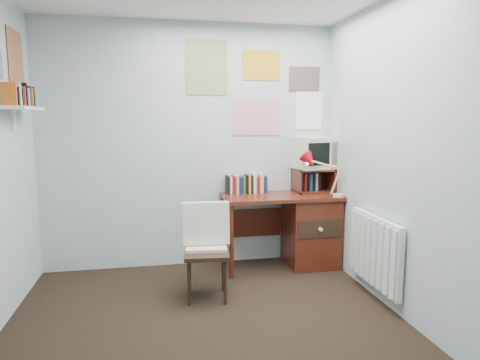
{
  "coord_description": "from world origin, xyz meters",
  "views": [
    {
      "loc": [
        -0.35,
        -2.67,
        1.54
      ],
      "look_at": [
        0.37,
        0.97,
        1.0
      ],
      "focal_mm": 32.0,
      "sensor_mm": 36.0,
      "label": 1
    }
  ],
  "objects_px": {
    "desk_lamp": "(339,177)",
    "crt_tv": "(314,151)",
    "desk": "(305,227)",
    "tv_riser": "(313,180)",
    "radiator": "(375,251)",
    "wall_shelf": "(22,108)",
    "desk_chair": "(206,254)"
  },
  "relations": [
    {
      "from": "desk_chair",
      "to": "radiator",
      "type": "bearing_deg",
      "value": -5.59
    },
    {
      "from": "radiator",
      "to": "wall_shelf",
      "type": "bearing_deg",
      "value": 169.11
    },
    {
      "from": "desk_lamp",
      "to": "crt_tv",
      "type": "xyz_separation_m",
      "value": [
        -0.14,
        0.35,
        0.23
      ]
    },
    {
      "from": "desk_lamp",
      "to": "radiator",
      "type": "height_order",
      "value": "desk_lamp"
    },
    {
      "from": "desk_chair",
      "to": "radiator",
      "type": "height_order",
      "value": "desk_chair"
    },
    {
      "from": "desk_lamp",
      "to": "wall_shelf",
      "type": "distance_m",
      "value": 2.91
    },
    {
      "from": "desk_chair",
      "to": "wall_shelf",
      "type": "bearing_deg",
      "value": 174.83
    },
    {
      "from": "desk",
      "to": "wall_shelf",
      "type": "relative_size",
      "value": 1.94
    },
    {
      "from": "desk",
      "to": "tv_riser",
      "type": "relative_size",
      "value": 3.0
    },
    {
      "from": "tv_riser",
      "to": "desk_lamp",
      "type": "bearing_deg",
      "value": -66.79
    },
    {
      "from": "desk",
      "to": "tv_riser",
      "type": "xyz_separation_m",
      "value": [
        0.12,
        0.11,
        0.48
      ]
    },
    {
      "from": "tv_riser",
      "to": "radiator",
      "type": "relative_size",
      "value": 0.5
    },
    {
      "from": "desk_chair",
      "to": "desk_lamp",
      "type": "distance_m",
      "value": 1.55
    },
    {
      "from": "desk",
      "to": "desk_chair",
      "type": "relative_size",
      "value": 1.51
    },
    {
      "from": "crt_tv",
      "to": "desk",
      "type": "bearing_deg",
      "value": -143.85
    },
    {
      "from": "desk",
      "to": "desk_lamp",
      "type": "bearing_deg",
      "value": -40.19
    },
    {
      "from": "wall_shelf",
      "to": "desk",
      "type": "bearing_deg",
      "value": 8.4
    },
    {
      "from": "desk_chair",
      "to": "wall_shelf",
      "type": "xyz_separation_m",
      "value": [
        -1.45,
        0.27,
        1.22
      ]
    },
    {
      "from": "desk_lamp",
      "to": "crt_tv",
      "type": "relative_size",
      "value": 1.04
    },
    {
      "from": "desk_lamp",
      "to": "wall_shelf",
      "type": "bearing_deg",
      "value": 174.86
    },
    {
      "from": "crt_tv",
      "to": "wall_shelf",
      "type": "bearing_deg",
      "value": -179.95
    },
    {
      "from": "desk",
      "to": "tv_riser",
      "type": "height_order",
      "value": "tv_riser"
    },
    {
      "from": "desk",
      "to": "desk_lamp",
      "type": "height_order",
      "value": "desk_lamp"
    },
    {
      "from": "desk_chair",
      "to": "wall_shelf",
      "type": "relative_size",
      "value": 1.28
    },
    {
      "from": "desk",
      "to": "wall_shelf",
      "type": "bearing_deg",
      "value": -171.6
    },
    {
      "from": "desk",
      "to": "desk_chair",
      "type": "bearing_deg",
      "value": -149.79
    },
    {
      "from": "desk_lamp",
      "to": "tv_riser",
      "type": "height_order",
      "value": "desk_lamp"
    },
    {
      "from": "desk_chair",
      "to": "radiator",
      "type": "distance_m",
      "value": 1.44
    },
    {
      "from": "desk_chair",
      "to": "desk",
      "type": "bearing_deg",
      "value": 35.71
    },
    {
      "from": "desk",
      "to": "desk_chair",
      "type": "xyz_separation_m",
      "value": [
        -1.12,
        -0.65,
        -0.01
      ]
    },
    {
      "from": "desk_lamp",
      "to": "tv_riser",
      "type": "bearing_deg",
      "value": 104.83
    },
    {
      "from": "desk_chair",
      "to": "desk_lamp",
      "type": "xyz_separation_m",
      "value": [
        1.38,
        0.43,
        0.56
      ]
    }
  ]
}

